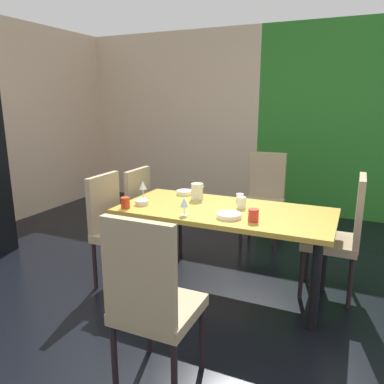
{
  "coord_description": "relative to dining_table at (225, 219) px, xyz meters",
  "views": [
    {
      "loc": [
        1.51,
        -2.41,
        1.64
      ],
      "look_at": [
        0.21,
        0.5,
        0.85
      ],
      "focal_mm": 35.0,
      "sensor_mm": 36.0,
      "label": 1
    }
  ],
  "objects": [
    {
      "name": "chair_left_far",
      "position": [
        -0.92,
        0.28,
        -0.11
      ],
      "size": [
        0.45,
        0.44,
        0.95
      ],
      "rotation": [
        0.0,
        0.0,
        -1.57
      ],
      "color": "#9D8A6C",
      "rests_on": "ground_plane"
    },
    {
      "name": "dining_table",
      "position": [
        0.0,
        0.0,
        0.0
      ],
      "size": [
        1.8,
        0.85,
        0.73
      ],
      "color": "#B29134",
      "rests_on": "ground_plane"
    },
    {
      "name": "garden_window_panel",
      "position": [
        0.96,
        2.66,
        0.69
      ],
      "size": [
        2.74,
        0.1,
        2.67
      ],
      "primitive_type": "cube",
      "color": "#2A7627",
      "rests_on": "ground_plane"
    },
    {
      "name": "wine_glass_near_shelf",
      "position": [
        -0.24,
        -0.3,
        0.19
      ],
      "size": [
        0.07,
        0.07,
        0.15
      ],
      "color": "silver",
      "rests_on": "dining_table"
    },
    {
      "name": "cup_east",
      "position": [
        0.31,
        -0.23,
        0.14
      ],
      "size": [
        0.08,
        0.08,
        0.1
      ],
      "primitive_type": "cylinder",
      "color": "red",
      "rests_on": "dining_table"
    },
    {
      "name": "serving_bowl_rear",
      "position": [
        -0.72,
        -0.17,
        0.11
      ],
      "size": [
        0.12,
        0.12,
        0.04
      ],
      "primitive_type": "cylinder",
      "color": "beige",
      "rests_on": "dining_table"
    },
    {
      "name": "serving_bowl_left",
      "position": [
        -0.53,
        0.33,
        0.11
      ],
      "size": [
        0.16,
        0.16,
        0.04
      ],
      "primitive_type": "cylinder",
      "color": "#E8EACE",
      "rests_on": "dining_table"
    },
    {
      "name": "chair_right_far",
      "position": [
        0.93,
        0.28,
        -0.07
      ],
      "size": [
        0.44,
        0.44,
        1.05
      ],
      "rotation": [
        0.0,
        0.0,
        1.57
      ],
      "color": "#9D8A6C",
      "rests_on": "ground_plane"
    },
    {
      "name": "cup_north",
      "position": [
        0.12,
        0.09,
        0.14
      ],
      "size": [
        0.08,
        0.08,
        0.1
      ],
      "primitive_type": "cylinder",
      "color": "white",
      "rests_on": "dining_table"
    },
    {
      "name": "chair_head_far",
      "position": [
        0.04,
        1.31,
        -0.08
      ],
      "size": [
        0.44,
        0.45,
        1.04
      ],
      "rotation": [
        0.0,
        0.0,
        3.14
      ],
      "color": "#9D8A6C",
      "rests_on": "ground_plane"
    },
    {
      "name": "back_panel_interior",
      "position": [
        -1.88,
        2.66,
        0.69
      ],
      "size": [
        2.95,
        0.1,
        2.67
      ],
      "primitive_type": "cube",
      "color": "beige",
      "rests_on": "ground_plane"
    },
    {
      "name": "cup_west",
      "position": [
        0.04,
        0.3,
        0.12
      ],
      "size": [
        0.07,
        0.07,
        0.07
      ],
      "primitive_type": "cylinder",
      "color": "white",
      "rests_on": "dining_table"
    },
    {
      "name": "chair_left_near",
      "position": [
        -0.93,
        -0.28,
        -0.09
      ],
      "size": [
        0.45,
        0.44,
        1.0
      ],
      "rotation": [
        0.0,
        0.0,
        -1.57
      ],
      "color": "#9D8A6C",
      "rests_on": "ground_plane"
    },
    {
      "name": "ground_plane",
      "position": [
        -0.52,
        -0.49,
        -0.66
      ],
      "size": [
        5.69,
        6.4,
        0.02
      ],
      "primitive_type": "cube",
      "color": "black"
    },
    {
      "name": "cup_corner",
      "position": [
        -0.79,
        -0.32,
        0.13
      ],
      "size": [
        0.08,
        0.08,
        0.1
      ],
      "primitive_type": "cylinder",
      "color": "red",
      "rests_on": "dining_table"
    },
    {
      "name": "pitcher_near_window",
      "position": [
        -0.34,
        0.2,
        0.16
      ],
      "size": [
        0.13,
        0.11,
        0.15
      ],
      "color": "beige",
      "rests_on": "dining_table"
    },
    {
      "name": "chair_head_near",
      "position": [
        0.03,
        -1.31,
        -0.07
      ],
      "size": [
        0.44,
        0.44,
        1.07
      ],
      "color": "#9D8A6C",
      "rests_on": "ground_plane"
    },
    {
      "name": "serving_bowl_right",
      "position": [
        0.11,
        -0.21,
        0.1
      ],
      "size": [
        0.2,
        0.2,
        0.04
      ],
      "primitive_type": "cylinder",
      "color": "white",
      "rests_on": "dining_table"
    },
    {
      "name": "wine_glass_front",
      "position": [
        -0.82,
        0.02,
        0.21
      ],
      "size": [
        0.07,
        0.07,
        0.17
      ],
      "color": "silver",
      "rests_on": "dining_table"
    }
  ]
}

